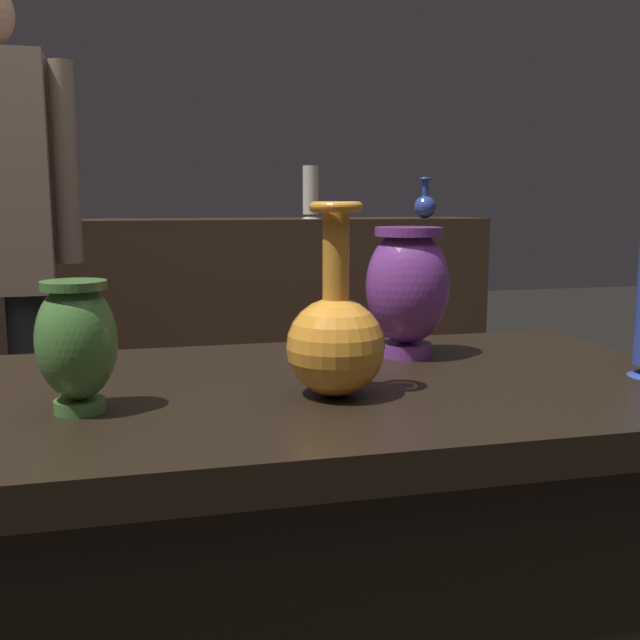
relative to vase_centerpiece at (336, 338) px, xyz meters
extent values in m
cube|color=black|center=(-0.02, 0.08, -0.11)|extent=(1.20, 0.64, 0.05)
cube|color=#382619|center=(-0.02, 2.28, -0.41)|extent=(2.60, 0.40, 0.95)
cube|color=#382619|center=(-0.02, 2.28, 0.09)|extent=(2.60, 0.40, 0.04)
sphere|color=orange|center=(0.00, 0.00, -0.01)|extent=(0.14, 0.14, 0.14)
cylinder|color=orange|center=(0.00, 0.00, 0.11)|extent=(0.04, 0.04, 0.13)
torus|color=orange|center=(0.00, 0.00, 0.18)|extent=(0.07, 0.07, 0.01)
cylinder|color=#7A388E|center=(0.19, 0.22, -0.07)|extent=(0.09, 0.09, 0.02)
ellipsoid|color=#7A388E|center=(0.19, 0.22, 0.04)|extent=(0.14, 0.14, 0.20)
cylinder|color=#7A388E|center=(0.19, 0.22, 0.13)|extent=(0.11, 0.11, 0.02)
cylinder|color=#477A38|center=(-0.34, 0.00, -0.07)|extent=(0.06, 0.06, 0.02)
ellipsoid|color=#477A38|center=(-0.34, 0.00, 0.01)|extent=(0.10, 0.10, 0.15)
cylinder|color=#477A38|center=(-0.34, 0.00, 0.08)|extent=(0.08, 0.08, 0.01)
cone|color=silver|center=(0.50, 2.28, 0.12)|extent=(0.08, 0.08, 0.02)
cylinder|color=silver|center=(0.50, 2.28, 0.23)|extent=(0.07, 0.07, 0.21)
sphere|color=#2D429E|center=(1.02, 2.21, 0.16)|extent=(0.10, 0.10, 0.10)
cylinder|color=#2D429E|center=(1.02, 2.21, 0.24)|extent=(0.03, 0.03, 0.08)
torus|color=#2D429E|center=(1.02, 2.21, 0.29)|extent=(0.06, 0.06, 0.01)
cylinder|color=#232328|center=(-0.57, 1.22, -0.47)|extent=(0.11, 0.11, 0.81)
cylinder|color=#846B56|center=(-0.45, 1.22, 0.29)|extent=(0.07, 0.07, 0.55)
camera|label=1|loc=(-0.26, -0.95, 0.18)|focal=41.10mm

